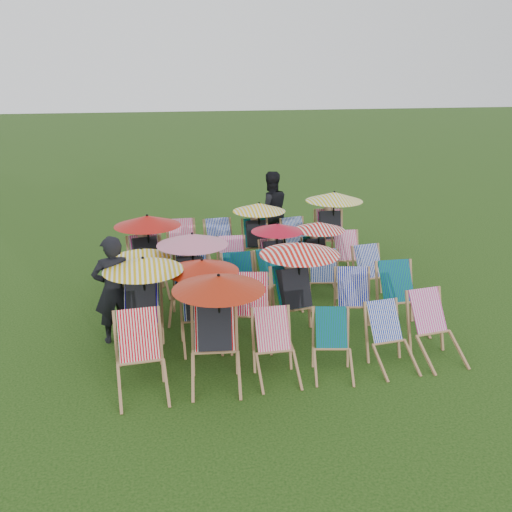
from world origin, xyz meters
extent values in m
plane|color=black|center=(0.00, 0.00, 0.00)|extent=(100.00, 100.00, 0.00)
cube|color=red|center=(-2.11, -1.99, 0.68)|extent=(0.53, 0.40, 0.61)
cube|color=red|center=(-1.11, -1.94, 0.70)|extent=(0.57, 0.45, 0.63)
cube|color=black|center=(-1.12, -1.99, 0.70)|extent=(0.49, 0.50, 0.66)
sphere|color=tan|center=(-1.11, -1.88, 1.05)|extent=(0.23, 0.23, 0.23)
cylinder|color=black|center=(-1.06, -2.04, 0.99)|extent=(0.03, 0.03, 0.77)
cone|color=#A82109|center=(-1.06, -2.04, 1.35)|extent=(1.21, 1.21, 0.19)
cube|color=#F83169|center=(-0.33, -2.01, 0.60)|extent=(0.46, 0.34, 0.54)
cube|color=#09602E|center=(0.48, -2.07, 0.57)|extent=(0.49, 0.40, 0.51)
cube|color=#081CA7|center=(1.28, -2.04, 0.59)|extent=(0.47, 0.37, 0.53)
cube|color=#E32D96|center=(1.98, -1.95, 0.64)|extent=(0.52, 0.41, 0.58)
cube|color=#10068D|center=(-2.05, -0.84, 0.67)|extent=(0.54, 0.42, 0.60)
cube|color=black|center=(-2.05, -0.89, 0.67)|extent=(0.46, 0.47, 0.63)
sphere|color=tan|center=(-2.05, -0.79, 1.01)|extent=(0.22, 0.22, 0.22)
cylinder|color=black|center=(-2.00, -0.94, 0.95)|extent=(0.03, 0.03, 0.74)
cone|color=gold|center=(-2.00, -0.94, 1.29)|extent=(1.16, 1.16, 0.18)
cube|color=#072094|center=(-1.21, -0.85, 0.63)|extent=(0.48, 0.36, 0.57)
cube|color=black|center=(-1.21, -0.90, 0.63)|extent=(0.40, 0.42, 0.59)
sphere|color=tan|center=(-1.20, -0.80, 0.94)|extent=(0.21, 0.21, 0.21)
cylinder|color=black|center=(-1.15, -0.94, 0.89)|extent=(0.03, 0.03, 0.69)
cone|color=#B31E0A|center=(-1.15, -0.94, 1.21)|extent=(1.09, 1.09, 0.17)
cube|color=red|center=(-0.40, -0.89, 0.67)|extent=(0.57, 0.47, 0.60)
cube|color=#0A703A|center=(0.27, -0.81, 0.71)|extent=(0.59, 0.47, 0.64)
cube|color=black|center=(0.28, -0.86, 0.71)|extent=(0.51, 0.53, 0.67)
sphere|color=tan|center=(0.26, -0.75, 1.06)|extent=(0.23, 0.23, 0.23)
cylinder|color=black|center=(0.35, -0.90, 1.01)|extent=(0.03, 0.03, 0.78)
cone|color=red|center=(0.35, -0.90, 1.37)|extent=(1.23, 1.23, 0.19)
cube|color=#0712A2|center=(1.27, -0.84, 0.64)|extent=(0.55, 0.45, 0.58)
cube|color=#0B763F|center=(1.99, -0.87, 0.69)|extent=(0.53, 0.40, 0.62)
cube|color=red|center=(-2.06, 0.29, 0.57)|extent=(0.44, 0.34, 0.51)
cube|color=black|center=(-2.06, 0.25, 0.57)|extent=(0.37, 0.39, 0.54)
sphere|color=tan|center=(-2.06, 0.34, 0.85)|extent=(0.19, 0.19, 0.19)
cylinder|color=black|center=(-2.01, 0.21, 0.81)|extent=(0.03, 0.03, 0.63)
cone|color=#DBB30B|center=(-2.01, 0.21, 1.09)|extent=(0.99, 0.99, 0.15)
cube|color=#072BA2|center=(-1.22, 0.24, 0.68)|extent=(0.58, 0.47, 0.61)
cube|color=black|center=(-1.23, 0.19, 0.68)|extent=(0.51, 0.52, 0.64)
sphere|color=tan|center=(-1.21, 0.29, 1.02)|extent=(0.22, 0.22, 0.22)
cylinder|color=black|center=(-1.18, 0.13, 0.96)|extent=(0.03, 0.03, 0.75)
cone|color=#D16B89|center=(-1.18, 0.13, 1.30)|extent=(1.18, 1.18, 0.18)
cube|color=#0A6B3F|center=(-0.39, 0.30, 0.65)|extent=(0.49, 0.36, 0.58)
cube|color=#096429|center=(0.22, 0.37, 0.65)|extent=(0.55, 0.45, 0.58)
cube|color=navy|center=(1.16, 0.32, 0.62)|extent=(0.52, 0.43, 0.55)
cube|color=#071A93|center=(2.03, 0.36, 0.62)|extent=(0.51, 0.40, 0.56)
cube|color=#DC2C8E|center=(-1.95, 1.47, 0.70)|extent=(0.57, 0.45, 0.63)
cube|color=black|center=(-1.94, 1.41, 0.70)|extent=(0.50, 0.51, 0.66)
sphere|color=tan|center=(-1.96, 1.52, 1.04)|extent=(0.23, 0.23, 0.23)
cylinder|color=black|center=(-1.87, 1.38, 0.99)|extent=(0.03, 0.03, 0.77)
cone|color=#AD1009|center=(-1.87, 1.38, 1.34)|extent=(1.21, 1.21, 0.19)
cube|color=#09613D|center=(-1.05, 1.36, 0.56)|extent=(0.46, 0.37, 0.50)
cube|color=#F4308F|center=(-0.32, 1.43, 0.63)|extent=(0.49, 0.38, 0.56)
cube|color=#DF2C7A|center=(0.48, 1.34, 0.58)|extent=(0.46, 0.36, 0.52)
cube|color=black|center=(0.48, 1.30, 0.58)|extent=(0.40, 0.41, 0.54)
sphere|color=tan|center=(0.47, 1.39, 0.86)|extent=(0.19, 0.19, 0.19)
cylinder|color=black|center=(0.54, 1.27, 0.81)|extent=(0.03, 0.03, 0.63)
cone|color=#B00A20|center=(0.54, 1.27, 1.10)|extent=(1.00, 1.00, 0.15)
cube|color=#096823|center=(1.32, 1.34, 0.57)|extent=(0.44, 0.33, 0.51)
cube|color=black|center=(1.32, 1.30, 0.57)|extent=(0.37, 0.38, 0.54)
sphere|color=tan|center=(1.32, 1.39, 0.85)|extent=(0.19, 0.19, 0.19)
cylinder|color=black|center=(1.37, 1.26, 0.80)|extent=(0.03, 0.03, 0.63)
cone|color=red|center=(1.37, 1.26, 1.09)|extent=(0.98, 0.98, 0.15)
cube|color=#E22D79|center=(2.00, 1.42, 0.62)|extent=(0.48, 0.36, 0.55)
cube|color=#0A6E37|center=(-1.86, 2.62, 0.60)|extent=(0.47, 0.36, 0.54)
cube|color=#FE3273|center=(-1.18, 2.65, 0.68)|extent=(0.51, 0.38, 0.61)
cube|color=#0825AC|center=(-0.39, 2.60, 0.67)|extent=(0.53, 0.41, 0.60)
cube|color=#0B7638|center=(0.39, 2.59, 0.64)|extent=(0.50, 0.38, 0.57)
cube|color=black|center=(0.39, 2.54, 0.64)|extent=(0.42, 0.43, 0.60)
sphere|color=tan|center=(0.40, 2.64, 0.95)|extent=(0.21, 0.21, 0.21)
cylinder|color=black|center=(0.45, 2.50, 0.90)|extent=(0.03, 0.03, 0.70)
cone|color=yellow|center=(0.45, 2.50, 1.22)|extent=(1.10, 1.10, 0.17)
cube|color=#072997|center=(1.25, 2.61, 0.62)|extent=(0.52, 0.42, 0.56)
cube|color=#E32D83|center=(2.06, 2.66, 0.71)|extent=(0.59, 0.47, 0.64)
cube|color=black|center=(2.05, 2.60, 0.71)|extent=(0.51, 0.52, 0.67)
sphere|color=tan|center=(2.07, 2.71, 1.06)|extent=(0.23, 0.23, 0.23)
cylinder|color=black|center=(2.11, 2.55, 1.01)|extent=(0.03, 0.03, 0.78)
cone|color=yellow|center=(2.11, 2.55, 1.36)|extent=(1.23, 1.23, 0.19)
imported|color=black|center=(-2.45, -0.67, 0.83)|extent=(0.67, 0.51, 1.66)
imported|color=black|center=(0.92, 3.44, 0.90)|extent=(0.92, 0.75, 1.80)
camera|label=1|loc=(-1.99, -8.84, 3.94)|focal=40.00mm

